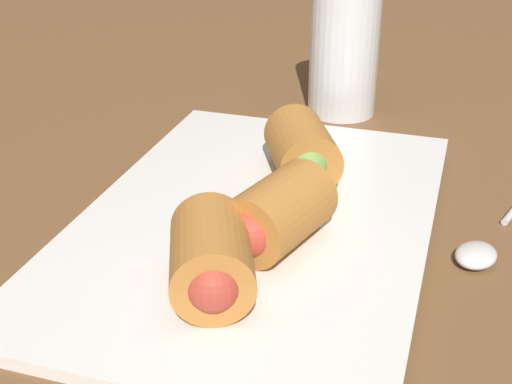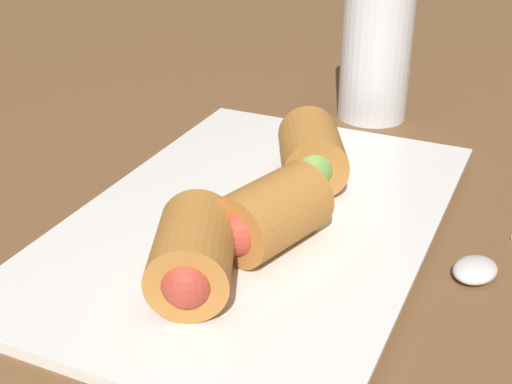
% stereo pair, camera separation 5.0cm
% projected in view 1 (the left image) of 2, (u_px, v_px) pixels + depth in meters
% --- Properties ---
extents(table_surface, '(1.80, 1.40, 0.02)m').
position_uv_depth(table_surface, '(278.00, 278.00, 0.45)').
color(table_surface, brown).
rests_on(table_surface, ground).
extents(serving_plate, '(0.34, 0.22, 0.01)m').
position_uv_depth(serving_plate, '(256.00, 226.00, 0.47)').
color(serving_plate, white).
rests_on(serving_plate, table_surface).
extents(roll_front_left, '(0.08, 0.07, 0.04)m').
position_uv_depth(roll_front_left, '(303.00, 151.00, 0.51)').
color(roll_front_left, '#B77533').
rests_on(roll_front_left, serving_plate).
extents(roll_front_right, '(0.08, 0.06, 0.04)m').
position_uv_depth(roll_front_right, '(273.00, 216.00, 0.43)').
color(roll_front_right, '#B77533').
rests_on(roll_front_right, serving_plate).
extents(roll_back_left, '(0.08, 0.07, 0.04)m').
position_uv_depth(roll_back_left, '(211.00, 261.00, 0.38)').
color(roll_back_left, '#B77533').
rests_on(roll_back_left, serving_plate).
extents(spoon, '(0.19, 0.07, 0.01)m').
position_uv_depth(spoon, '(492.00, 235.00, 0.47)').
color(spoon, silver).
rests_on(spoon, table_surface).
extents(drinking_glass, '(0.06, 0.06, 0.14)m').
position_uv_depth(drinking_glass, '(345.00, 40.00, 0.65)').
color(drinking_glass, silver).
rests_on(drinking_glass, table_surface).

